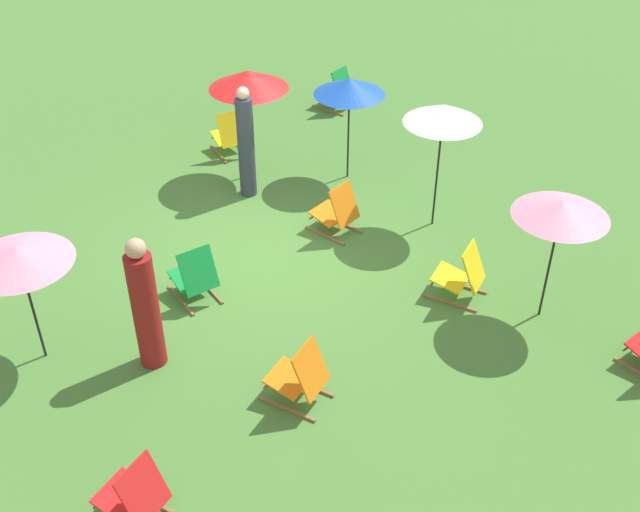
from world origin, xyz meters
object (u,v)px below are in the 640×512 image
at_px(umbrella_3, 561,209).
at_px(person_1, 145,307).
at_px(umbrella_4, 248,80).
at_px(person_0, 246,145).
at_px(deckchair_6, 134,496).
at_px(umbrella_2, 349,87).
at_px(umbrella_0, 18,255).
at_px(umbrella_1, 443,114).
at_px(deckchair_4, 462,275).
at_px(deckchair_3, 337,212).
at_px(deckchair_7, 300,377).
at_px(deckchair_8, 195,276).
at_px(deckchair_2, 230,135).
at_px(deckchair_1, 337,91).

bearing_deg(umbrella_3, person_1, -34.63).
distance_m(umbrella_4, person_0, 1.04).
relative_size(deckchair_6, umbrella_2, 0.49).
relative_size(umbrella_0, umbrella_1, 0.82).
bearing_deg(deckchair_4, deckchair_6, -19.03).
height_order(umbrella_2, umbrella_4, umbrella_4).
distance_m(umbrella_2, person_0, 1.89).
xyz_separation_m(deckchair_4, person_1, (3.69, -1.89, 0.49)).
bearing_deg(umbrella_2, person_0, -26.00).
bearing_deg(umbrella_0, deckchair_6, 79.32).
xyz_separation_m(umbrella_0, umbrella_3, (-5.05, 3.90, 0.11)).
bearing_deg(deckchair_3, deckchair_7, 32.06).
relative_size(deckchair_4, umbrella_0, 0.53).
bearing_deg(deckchair_8, deckchair_7, 93.07).
bearing_deg(umbrella_2, umbrella_1, 86.18).
xyz_separation_m(deckchair_7, umbrella_1, (-4.04, -1.26, 1.49)).
relative_size(deckchair_2, umbrella_3, 0.50).
distance_m(umbrella_2, person_1, 5.27).
bearing_deg(person_0, umbrella_2, 117.20).
distance_m(deckchair_6, deckchair_8, 3.53).
bearing_deg(deckchair_2, deckchair_4, 103.37).
distance_m(deckchair_1, umbrella_0, 8.20).
relative_size(deckchair_1, deckchair_7, 0.97).
distance_m(umbrella_3, person_0, 5.19).
height_order(deckchair_4, umbrella_0, umbrella_0).
bearing_deg(umbrella_2, umbrella_0, 4.15).
height_order(deckchair_2, person_0, person_0).
bearing_deg(deckchair_7, deckchair_3, -158.75).
bearing_deg(deckchair_1, umbrella_0, 9.48).
bearing_deg(person_0, umbrella_3, 61.13).
distance_m(umbrella_0, umbrella_2, 5.93).
distance_m(deckchair_4, deckchair_8, 3.58).
distance_m(deckchair_1, umbrella_2, 3.02).
xyz_separation_m(deckchair_4, umbrella_4, (-0.22, -4.54, 1.35)).
distance_m(deckchair_3, deckchair_4, 2.29).
bearing_deg(umbrella_2, deckchair_4, 68.64).
height_order(deckchair_1, umbrella_1, umbrella_1).
xyz_separation_m(deckchair_2, deckchair_6, (5.56, 5.30, 0.00)).
distance_m(deckchair_7, person_0, 4.78).
height_order(person_0, person_1, person_0).
xyz_separation_m(deckchair_7, umbrella_3, (-3.32, 1.12, 1.28)).
xyz_separation_m(umbrella_1, umbrella_4, (0.96, -3.14, -0.14)).
height_order(deckchair_2, umbrella_3, umbrella_3).
distance_m(deckchair_1, umbrella_1, 4.68).
xyz_separation_m(deckchair_1, umbrella_4, (2.91, 0.84, 1.35)).
relative_size(deckchair_7, umbrella_3, 0.49).
distance_m(deckchair_3, deckchair_6, 5.53).
distance_m(deckchair_6, umbrella_2, 7.33).
xyz_separation_m(deckchair_1, umbrella_0, (7.74, 2.47, 1.17)).
height_order(deckchair_2, deckchair_7, same).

